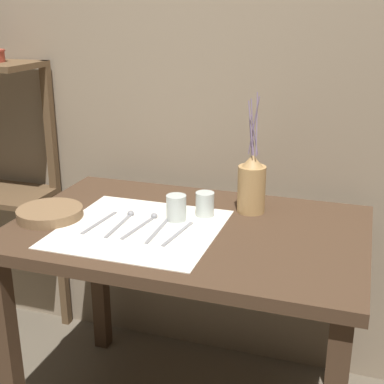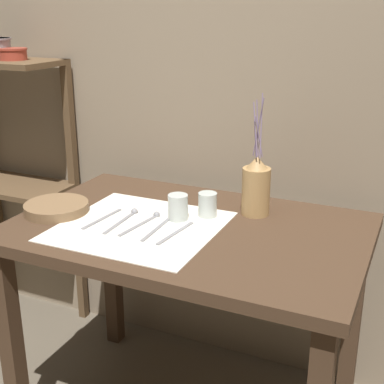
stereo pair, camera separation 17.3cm
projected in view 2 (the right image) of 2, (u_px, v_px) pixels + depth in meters
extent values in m
cube|color=gray|center=(241.00, 83.00, 2.07)|extent=(7.00, 0.06, 2.40)
cube|color=#422D1E|center=(188.00, 231.00, 1.78)|extent=(1.17, 0.76, 0.04)
cube|color=#422D1E|center=(12.00, 345.00, 1.84)|extent=(0.06, 0.06, 0.75)
cube|color=#422D1E|center=(112.00, 267.00, 2.40)|extent=(0.06, 0.06, 0.75)
cube|color=#422D1E|center=(352.00, 321.00, 1.99)|extent=(0.06, 0.06, 0.75)
cube|color=brown|center=(13.00, 186.00, 2.47)|extent=(0.53, 0.29, 0.02)
cube|color=brown|center=(75.00, 198.00, 2.50)|extent=(0.04, 0.04, 1.27)
cube|color=silver|center=(140.00, 226.00, 1.77)|extent=(0.51, 0.49, 0.00)
cylinder|color=#A87F4C|center=(256.00, 191.00, 1.85)|extent=(0.10, 0.10, 0.17)
cone|color=#A87F4C|center=(257.00, 162.00, 1.82)|extent=(0.07, 0.07, 0.04)
cylinder|color=slate|center=(261.00, 126.00, 1.77)|extent=(0.02, 0.04, 0.21)
cylinder|color=slate|center=(255.00, 139.00, 1.79)|extent=(0.02, 0.02, 0.12)
cylinder|color=slate|center=(258.00, 127.00, 1.77)|extent=(0.04, 0.01, 0.20)
cylinder|color=slate|center=(259.00, 137.00, 1.78)|extent=(0.03, 0.02, 0.14)
cylinder|color=slate|center=(258.00, 128.00, 1.80)|extent=(0.02, 0.03, 0.19)
cylinder|color=slate|center=(255.00, 130.00, 1.78)|extent=(0.03, 0.03, 0.18)
cylinder|color=brown|center=(57.00, 208.00, 1.88)|extent=(0.22, 0.22, 0.04)
cylinder|color=#B7C1BC|center=(178.00, 207.00, 1.81)|extent=(0.07, 0.07, 0.09)
cylinder|color=#B7C1BC|center=(208.00, 205.00, 1.84)|extent=(0.06, 0.06, 0.08)
cube|color=gray|center=(102.00, 219.00, 1.82)|extent=(0.03, 0.20, 0.00)
cube|color=gray|center=(120.00, 223.00, 1.79)|extent=(0.02, 0.20, 0.00)
sphere|color=gray|center=(134.00, 212.00, 1.88)|extent=(0.02, 0.02, 0.02)
cube|color=gray|center=(139.00, 225.00, 1.77)|extent=(0.04, 0.20, 0.00)
sphere|color=gray|center=(157.00, 215.00, 1.85)|extent=(0.02, 0.02, 0.02)
cube|color=gray|center=(156.00, 229.00, 1.74)|extent=(0.02, 0.20, 0.00)
cube|color=gray|center=(175.00, 233.00, 1.71)|extent=(0.04, 0.20, 0.00)
cylinder|color=#9E3828|center=(13.00, 54.00, 2.24)|extent=(0.12, 0.12, 0.05)
cylinder|color=#9E3828|center=(12.00, 49.00, 2.23)|extent=(0.12, 0.12, 0.01)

